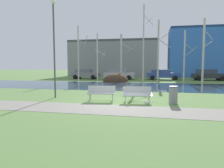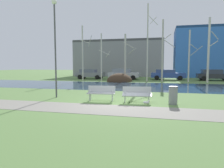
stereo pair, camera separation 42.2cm
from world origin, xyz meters
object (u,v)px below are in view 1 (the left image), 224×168
at_px(trash_bin, 173,95).
at_px(parked_van_nearest_grey, 85,74).
at_px(bench_left, 101,93).
at_px(parked_hatch_third_blue, 163,74).
at_px(parked_sedan_second_silver, 119,74).
at_px(streetlamp, 54,34).
at_px(parked_wagon_fourth_dark, 208,75).
at_px(seagull, 147,102).
at_px(bench_right, 137,94).

relative_size(trash_bin, parked_van_nearest_grey, 0.23).
height_order(bench_left, parked_hatch_third_blue, parked_hatch_third_blue).
bearing_deg(trash_bin, parked_sedan_second_silver, 108.70).
xyz_separation_m(streetlamp, parked_wagon_fourth_dark, (13.12, 18.00, -3.24)).
height_order(streetlamp, parked_sedan_second_silver, streetlamp).
distance_m(streetlamp, parked_hatch_third_blue, 19.68).
bearing_deg(trash_bin, seagull, -160.78).
relative_size(streetlamp, parked_hatch_third_blue, 1.33).
relative_size(bench_left, bench_right, 1.00).
distance_m(parked_hatch_third_blue, parked_wagon_fourth_dark, 5.91).
relative_size(trash_bin, parked_hatch_third_blue, 0.21).
relative_size(parked_van_nearest_grey, parked_wagon_fourth_dark, 0.93).
height_order(streetlamp, parked_hatch_third_blue, streetlamp).
bearing_deg(seagull, parked_wagon_fourth_dark, 69.20).
distance_m(streetlamp, parked_wagon_fourth_dark, 22.51).
height_order(trash_bin, parked_sedan_second_silver, parked_sedan_second_silver).
height_order(trash_bin, parked_van_nearest_grey, parked_van_nearest_grey).
height_order(bench_left, streetlamp, streetlamp).
bearing_deg(seagull, bench_right, 134.16).
height_order(seagull, parked_van_nearest_grey, parked_van_nearest_grey).
distance_m(trash_bin, parked_van_nearest_grey, 21.19).
relative_size(seagull, parked_van_nearest_grey, 0.10).
relative_size(streetlamp, parked_van_nearest_grey, 1.50).
relative_size(bench_right, parked_van_nearest_grey, 0.41).
bearing_deg(bench_right, parked_van_nearest_grey, 117.33).
bearing_deg(parked_wagon_fourth_dark, parked_sedan_second_silver, -177.64).
bearing_deg(seagull, streetlamp, 168.67).
bearing_deg(trash_bin, bench_right, 176.43).
bearing_deg(parked_wagon_fourth_dark, parked_hatch_third_blue, 179.89).
xyz_separation_m(parked_van_nearest_grey, parked_hatch_third_blue, (11.20, 0.71, 0.01)).
distance_m(streetlamp, parked_sedan_second_silver, 17.83).
distance_m(bench_left, parked_hatch_third_blue, 19.02).
bearing_deg(bench_left, parked_hatch_third_blue, 77.80).
bearing_deg(trash_bin, parked_van_nearest_grey, 121.84).
bearing_deg(bench_right, streetlamp, 173.76).
distance_m(seagull, parked_sedan_second_silver, 19.29).
relative_size(bench_left, seagull, 4.25).
relative_size(parked_van_nearest_grey, parked_sedan_second_silver, 0.93).
bearing_deg(bench_right, parked_hatch_third_blue, 84.00).
height_order(bench_right, seagull, bench_right).
relative_size(bench_right, seagull, 4.25).
height_order(bench_left, parked_wagon_fourth_dark, parked_wagon_fourth_dark).
xyz_separation_m(trash_bin, streetlamp, (-7.20, 0.70, 3.52)).
bearing_deg(trash_bin, streetlamp, 174.48).
height_order(bench_right, parked_wagon_fourth_dark, parked_wagon_fourth_dark).
bearing_deg(streetlamp, trash_bin, -5.52).
bearing_deg(streetlamp, bench_left, -10.20).
bearing_deg(parked_van_nearest_grey, bench_right, -62.67).
bearing_deg(bench_right, bench_left, 180.00).
xyz_separation_m(seagull, streetlamp, (-5.84, 1.17, 3.89)).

